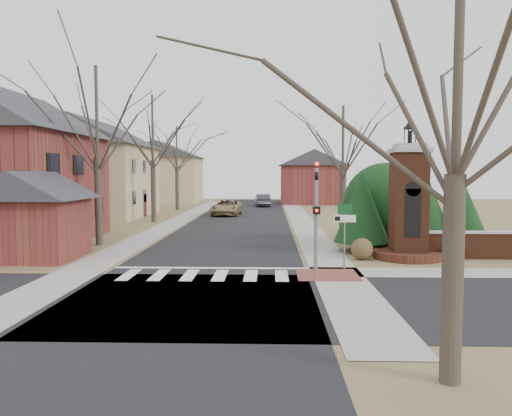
{
  "coord_description": "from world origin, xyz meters",
  "views": [
    {
      "loc": [
        2.56,
        -18.39,
        4.0
      ],
      "look_at": [
        1.85,
        6.0,
        2.29
      ],
      "focal_mm": 35.0,
      "sensor_mm": 36.0,
      "label": 1
    }
  ],
  "objects_px": {
    "pickup_truck": "(227,207)",
    "sign_post": "(345,223)",
    "traffic_signal_pole": "(316,210)",
    "brick_gate_monument": "(408,213)",
    "distant_car": "(263,200)"
  },
  "relations": [
    {
      "from": "pickup_truck",
      "to": "sign_post",
      "type": "bearing_deg",
      "value": -71.79
    },
    {
      "from": "traffic_signal_pole",
      "to": "sign_post",
      "type": "relative_size",
      "value": 1.64
    },
    {
      "from": "brick_gate_monument",
      "to": "pickup_truck",
      "type": "relative_size",
      "value": 1.19
    },
    {
      "from": "traffic_signal_pole",
      "to": "pickup_truck",
      "type": "distance_m",
      "value": 28.97
    },
    {
      "from": "distant_car",
      "to": "pickup_truck",
      "type": "bearing_deg",
      "value": 70.04
    },
    {
      "from": "brick_gate_monument",
      "to": "sign_post",
      "type": "bearing_deg",
      "value": -138.58
    },
    {
      "from": "sign_post",
      "to": "traffic_signal_pole",
      "type": "bearing_deg",
      "value": -132.43
    },
    {
      "from": "traffic_signal_pole",
      "to": "distant_car",
      "type": "relative_size",
      "value": 1.0
    },
    {
      "from": "sign_post",
      "to": "brick_gate_monument",
      "type": "xyz_separation_m",
      "value": [
        3.41,
        3.01,
        0.22
      ]
    },
    {
      "from": "distant_car",
      "to": "traffic_signal_pole",
      "type": "bearing_deg",
      "value": 87.94
    },
    {
      "from": "traffic_signal_pole",
      "to": "sign_post",
      "type": "bearing_deg",
      "value": 47.57
    },
    {
      "from": "traffic_signal_pole",
      "to": "brick_gate_monument",
      "type": "bearing_deg",
      "value": 43.24
    },
    {
      "from": "traffic_signal_pole",
      "to": "sign_post",
      "type": "height_order",
      "value": "traffic_signal_pole"
    },
    {
      "from": "traffic_signal_pole",
      "to": "sign_post",
      "type": "xyz_separation_m",
      "value": [
        1.29,
        1.41,
        -0.64
      ]
    },
    {
      "from": "pickup_truck",
      "to": "distant_car",
      "type": "height_order",
      "value": "pickup_truck"
    }
  ]
}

